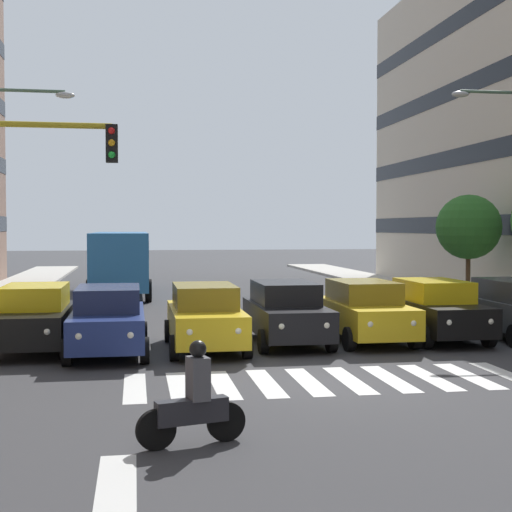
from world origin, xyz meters
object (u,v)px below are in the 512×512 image
at_px(car_3, 286,312).
at_px(car_6, 35,317).
at_px(car_1, 435,309).
at_px(car_4, 205,316).
at_px(car_5, 108,320).
at_px(motorcycle_with_rider, 194,402).
at_px(car_2, 365,310).
at_px(bus_behind_traffic, 121,256).
at_px(street_tree_2, 469,227).

height_order(car_3, car_6, same).
xyz_separation_m(car_1, car_4, (6.73, 0.63, 0.00)).
relative_size(car_5, motorcycle_with_rider, 2.66).
distance_m(car_2, car_6, 9.06).
distance_m(car_5, bus_behind_traffic, 16.73).
bearing_deg(car_3, car_4, 14.56).
height_order(car_1, motorcycle_with_rider, car_1).
bearing_deg(motorcycle_with_rider, car_6, -69.01).
bearing_deg(car_4, car_5, 5.96).
bearing_deg(street_tree_2, car_1, 59.48).
distance_m(car_2, car_4, 4.66).
bearing_deg(motorcycle_with_rider, car_2, -121.57).
xyz_separation_m(car_4, car_5, (2.51, 0.26, 0.00)).
xyz_separation_m(car_5, motorcycle_with_rider, (-1.54, 8.19, -0.24)).
xyz_separation_m(car_4, street_tree_2, (-12.23, -9.97, 2.37)).
relative_size(car_6, bus_behind_traffic, 0.42).
height_order(motorcycle_with_rider, street_tree_2, street_tree_2).
relative_size(car_2, bus_behind_traffic, 0.42).
bearing_deg(motorcycle_with_rider, car_5, -79.36).
relative_size(bus_behind_traffic, street_tree_2, 2.33).
height_order(bus_behind_traffic, motorcycle_with_rider, bus_behind_traffic).
xyz_separation_m(car_2, street_tree_2, (-7.62, -9.33, 2.37)).
height_order(car_5, bus_behind_traffic, bus_behind_traffic).
bearing_deg(bus_behind_traffic, car_6, 83.03).
relative_size(car_3, bus_behind_traffic, 0.42).
distance_m(car_4, car_6, 4.49).
bearing_deg(motorcycle_with_rider, car_4, -96.57).
xyz_separation_m(car_2, car_4, (4.61, 0.64, 0.00)).
bearing_deg(car_4, street_tree_2, -140.82).
height_order(car_6, motorcycle_with_rider, car_6).
height_order(car_3, motorcycle_with_rider, car_3).
distance_m(car_4, bus_behind_traffic, 16.66).
bearing_deg(car_3, car_1, -179.61).
xyz_separation_m(car_5, bus_behind_traffic, (-0.00, -16.70, 0.97)).
relative_size(car_1, motorcycle_with_rider, 2.66).
xyz_separation_m(car_1, street_tree_2, (-5.50, -9.34, 2.37)).
xyz_separation_m(car_3, street_tree_2, (-9.91, -9.37, 2.37)).
height_order(car_1, car_6, same).
height_order(car_1, bus_behind_traffic, bus_behind_traffic).
bearing_deg(car_3, street_tree_2, -136.63).
height_order(car_5, motorcycle_with_rider, car_5).
bearing_deg(car_5, street_tree_2, -145.24).
relative_size(car_5, bus_behind_traffic, 0.42).
bearing_deg(bus_behind_traffic, car_4, 98.69).
distance_m(bus_behind_traffic, street_tree_2, 16.16).
bearing_deg(car_1, car_3, 0.39).
height_order(car_2, street_tree_2, street_tree_2).
bearing_deg(car_5, car_6, -24.13).
xyz_separation_m(car_6, bus_behind_traffic, (-1.94, -15.83, 0.97)).
height_order(car_4, bus_behind_traffic, bus_behind_traffic).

